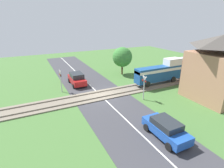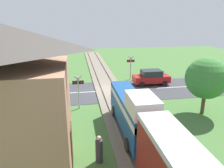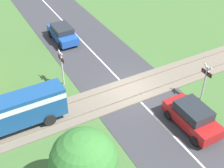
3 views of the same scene
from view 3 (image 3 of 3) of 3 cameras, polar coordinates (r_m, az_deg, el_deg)
The scene contains 8 objects.
ground_plane at distance 22.38m, azimuth 3.36°, elevation -1.33°, with size 60.00×60.00×0.00m, color #426B33.
road_surface at distance 22.38m, azimuth 3.36°, elevation -1.31°, with size 48.00×6.40×0.02m.
track_bed at distance 22.34m, azimuth 3.37°, elevation -1.20°, with size 2.80×48.00×0.24m.
car_near_crossing at distance 19.73m, azimuth 14.48°, elevation -5.79°, with size 3.91×1.83×1.62m.
car_far_side at distance 28.50m, azimuth -9.03°, elevation 9.18°, with size 3.85×1.79×1.43m.
crossing_signal_west_approach at distance 21.46m, azimuth 16.73°, elevation 1.08°, with size 0.90×0.18×2.81m.
crossing_signal_east_approach at distance 22.27m, azimuth -9.20°, elevation 3.74°, with size 0.90×0.18×2.81m.
tree_roadside_hedge at distance 14.28m, azimuth -5.20°, elevation -13.92°, with size 3.09×3.09×4.38m.
Camera 3 is at (-14.70, 9.61, 13.88)m, focal length 50.00 mm.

